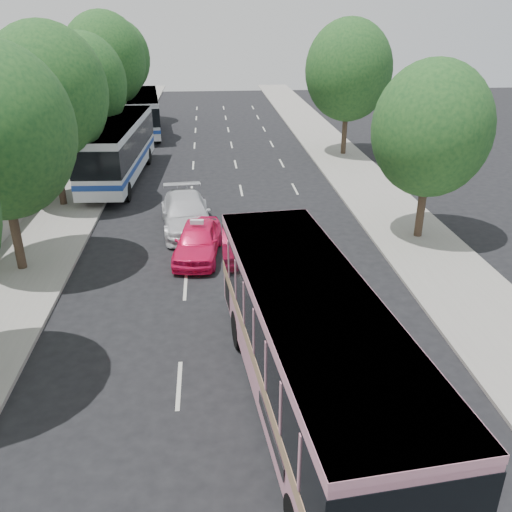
{
  "coord_description": "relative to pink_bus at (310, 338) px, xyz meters",
  "views": [
    {
      "loc": [
        -0.84,
        -14.52,
        9.59
      ],
      "look_at": [
        0.73,
        3.07,
        1.6
      ],
      "focal_mm": 38.0,
      "sensor_mm": 36.0,
      "label": 1
    }
  ],
  "objects": [
    {
      "name": "tree_right_near",
      "position": [
        7.28,
        11.29,
        2.98
      ],
      "size": [
        5.1,
        5.1,
        7.95
      ],
      "color": "#38281E",
      "rests_on": "ground"
    },
    {
      "name": "tour_coach_front",
      "position": [
        -7.8,
        22.18,
        -0.05
      ],
      "size": [
        3.22,
        12.2,
        3.62
      ],
      "rotation": [
        0.0,
        0.0,
        -0.05
      ],
      "color": "silver",
      "rests_on": "ground"
    },
    {
      "name": "ground",
      "position": [
        -1.5,
        3.35,
        -2.23
      ],
      "size": [
        120.0,
        120.0,
        0.0
      ],
      "primitive_type": "plane",
      "color": "black",
      "rests_on": "ground"
    },
    {
      "name": "pink_taxi",
      "position": [
        -2.91,
        10.1,
        -1.48
      ],
      "size": [
        2.31,
        4.61,
        1.51
      ],
      "primitive_type": "imported",
      "rotation": [
        0.0,
        0.0,
        -0.12
      ],
      "color": "#F71556",
      "rests_on": "ground"
    },
    {
      "name": "tree_left_e",
      "position": [
        -9.92,
        33.29,
        4.2
      ],
      "size": [
        6.3,
        6.3,
        9.82
      ],
      "color": "#38281E",
      "rests_on": "ground"
    },
    {
      "name": "sidewalk_right",
      "position": [
        7.0,
        23.35,
        -2.17
      ],
      "size": [
        4.0,
        90.0,
        0.12
      ],
      "primitive_type": "cube",
      "color": "#9E998E",
      "rests_on": "ground"
    },
    {
      "name": "tree_left_f",
      "position": [
        -10.12,
        41.29,
        3.77
      ],
      "size": [
        5.88,
        5.88,
        9.16
      ],
      "color": "#38281E",
      "rests_on": "ground"
    },
    {
      "name": "low_wall",
      "position": [
        -11.8,
        23.35,
        -1.33
      ],
      "size": [
        0.3,
        90.0,
        1.5
      ],
      "primitive_type": "cube",
      "color": "#9E998E",
      "rests_on": "sidewalk_left"
    },
    {
      "name": "taxi_roof_sign",
      "position": [
        -2.91,
        10.1,
        -0.63
      ],
      "size": [
        0.57,
        0.25,
        0.18
      ],
      "primitive_type": "cube",
      "rotation": [
        0.0,
        0.0,
        -0.12
      ],
      "color": "silver",
      "rests_on": "pink_taxi"
    },
    {
      "name": "tour_coach_rear",
      "position": [
        -7.63,
        36.19,
        -0.23
      ],
      "size": [
        3.52,
        11.29,
        3.32
      ],
      "rotation": [
        0.0,
        0.0,
        0.1
      ],
      "color": "silver",
      "rests_on": "ground"
    },
    {
      "name": "white_pickup",
      "position": [
        -3.5,
        13.42,
        -1.43
      ],
      "size": [
        2.79,
        5.72,
        1.6
      ],
      "primitive_type": "imported",
      "rotation": [
        0.0,
        0.0,
        0.1
      ],
      "color": "silver",
      "rests_on": "ground"
    },
    {
      "name": "tree_left_c",
      "position": [
        -10.12,
        17.29,
        3.9
      ],
      "size": [
        6.0,
        6.0,
        9.35
      ],
      "color": "#38281E",
      "rests_on": "ground"
    },
    {
      "name": "pink_bus",
      "position": [
        0.0,
        0.0,
        0.0
      ],
      "size": [
        3.96,
        11.45,
        3.58
      ],
      "rotation": [
        0.0,
        0.0,
        0.1
      ],
      "color": "#CC839A",
      "rests_on": "ground"
    },
    {
      "name": "sidewalk_left",
      "position": [
        -10.0,
        23.35,
        -2.15
      ],
      "size": [
        4.0,
        90.0,
        0.15
      ],
      "primitive_type": "cube",
      "color": "#9E998E",
      "rests_on": "ground"
    },
    {
      "name": "tree_right_far",
      "position": [
        7.58,
        27.29,
        3.9
      ],
      "size": [
        6.0,
        6.0,
        9.35
      ],
      "color": "#38281E",
      "rests_on": "ground"
    },
    {
      "name": "tree_left_d",
      "position": [
        -10.02,
        25.29,
        3.41
      ],
      "size": [
        5.52,
        5.52,
        8.6
      ],
      "color": "#38281E",
      "rests_on": "ground"
    }
  ]
}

